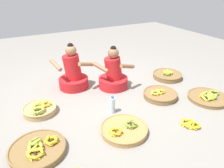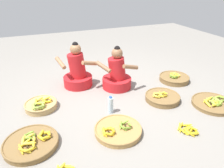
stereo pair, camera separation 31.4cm
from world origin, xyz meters
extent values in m
plane|color=gray|center=(0.00, 0.00, 0.00)|extent=(10.00, 10.00, 0.00)
cylinder|color=red|center=(0.29, 0.30, 0.09)|extent=(0.52, 0.52, 0.18)
cylinder|color=red|center=(0.29, 0.30, 0.37)|extent=(0.41, 0.38, 0.41)
sphere|color=#8C6042|center=(0.29, 0.30, 0.64)|extent=(0.19, 0.19, 0.19)
sphere|color=black|center=(0.29, 0.30, 0.72)|extent=(0.10, 0.10, 0.10)
cylinder|color=#8C6042|center=(0.03, 0.28, 0.44)|extent=(0.22, 0.30, 0.16)
cylinder|color=#8C6042|center=(0.46, 0.10, 0.44)|extent=(0.32, 0.14, 0.16)
cylinder|color=red|center=(-0.34, 0.63, 0.09)|extent=(0.52, 0.52, 0.18)
cylinder|color=red|center=(-0.34, 0.63, 0.39)|extent=(0.40, 0.38, 0.45)
sphere|color=#9E704C|center=(-0.34, 0.63, 0.69)|extent=(0.19, 0.19, 0.19)
sphere|color=black|center=(-0.34, 0.63, 0.77)|extent=(0.10, 0.10, 0.10)
cylinder|color=#9E704C|center=(-0.62, 0.64, 0.48)|extent=(0.15, 0.31, 0.16)
cylinder|color=#9E704C|center=(-0.16, 0.44, 0.48)|extent=(0.31, 0.17, 0.16)
cylinder|color=#A87F47|center=(-0.18, -0.87, 0.03)|extent=(0.60, 0.60, 0.07)
torus|color=#A87F47|center=(-0.18, -0.87, 0.07)|extent=(0.61, 0.61, 0.02)
ellipsoid|color=olive|center=(-0.03, -0.89, 0.10)|extent=(0.04, 0.13, 0.08)
ellipsoid|color=olive|center=(-0.08, -0.82, 0.10)|extent=(0.13, 0.05, 0.08)
ellipsoid|color=olive|center=(-0.14, -0.85, 0.09)|extent=(0.09, 0.13, 0.07)
ellipsoid|color=olive|center=(-0.14, -0.91, 0.10)|extent=(0.09, 0.12, 0.08)
ellipsoid|color=olive|center=(-0.08, -0.94, 0.09)|extent=(0.13, 0.04, 0.07)
sphere|color=#382D19|center=(-0.09, -0.88, 0.09)|extent=(0.03, 0.03, 0.03)
ellipsoid|color=gold|center=(-0.27, -0.92, 0.10)|extent=(0.05, 0.13, 0.08)
ellipsoid|color=gold|center=(-0.30, -0.86, 0.09)|extent=(0.13, 0.10, 0.05)
ellipsoid|color=gold|center=(-0.33, -0.85, 0.09)|extent=(0.13, 0.03, 0.05)
ellipsoid|color=gold|center=(-0.38, -0.89, 0.10)|extent=(0.07, 0.14, 0.08)
ellipsoid|color=gold|center=(-0.39, -0.92, 0.10)|extent=(0.06, 0.13, 0.08)
ellipsoid|color=gold|center=(-0.34, -0.97, 0.10)|extent=(0.13, 0.06, 0.08)
ellipsoid|color=gold|center=(-0.29, -0.95, 0.09)|extent=(0.12, 0.11, 0.06)
sphere|color=#382D19|center=(-0.33, -0.91, 0.09)|extent=(0.03, 0.03, 0.03)
cylinder|color=brown|center=(0.80, -0.40, 0.04)|extent=(0.54, 0.54, 0.08)
torus|color=brown|center=(0.80, -0.40, 0.08)|extent=(0.56, 0.56, 0.02)
ellipsoid|color=yellow|center=(0.85, -0.39, 0.11)|extent=(0.05, 0.12, 0.07)
ellipsoid|color=yellow|center=(0.82, -0.35, 0.11)|extent=(0.12, 0.06, 0.06)
ellipsoid|color=yellow|center=(0.76, -0.38, 0.11)|extent=(0.07, 0.11, 0.07)
ellipsoid|color=yellow|center=(0.76, -0.42, 0.11)|extent=(0.08, 0.11, 0.06)
ellipsoid|color=yellow|center=(0.81, -0.45, 0.11)|extent=(0.12, 0.04, 0.07)
sphere|color=#382D19|center=(0.80, -0.40, 0.11)|extent=(0.03, 0.03, 0.03)
ellipsoid|color=yellow|center=(0.75, -0.38, 0.11)|extent=(0.06, 0.12, 0.07)
ellipsoid|color=yellow|center=(0.72, -0.34, 0.11)|extent=(0.12, 0.07, 0.06)
ellipsoid|color=yellow|center=(0.66, -0.35, 0.11)|extent=(0.10, 0.11, 0.06)
ellipsoid|color=yellow|center=(0.67, -0.43, 0.11)|extent=(0.11, 0.10, 0.06)
ellipsoid|color=yellow|center=(0.71, -0.44, 0.11)|extent=(0.12, 0.05, 0.07)
sphere|color=#382D19|center=(0.70, -0.39, 0.11)|extent=(0.03, 0.03, 0.03)
cylinder|color=brown|center=(-1.23, -0.71, 0.03)|extent=(0.63, 0.63, 0.07)
torus|color=brown|center=(-1.23, -0.71, 0.07)|extent=(0.64, 0.64, 0.02)
ellipsoid|color=gold|center=(-1.01, -0.69, 0.10)|extent=(0.05, 0.13, 0.08)
ellipsoid|color=gold|center=(-1.05, -0.65, 0.09)|extent=(0.13, 0.08, 0.07)
ellipsoid|color=gold|center=(-1.10, -0.66, 0.10)|extent=(0.11, 0.11, 0.08)
ellipsoid|color=gold|center=(-1.11, -0.73, 0.09)|extent=(0.11, 0.12, 0.07)
ellipsoid|color=gold|center=(-1.05, -0.75, 0.10)|extent=(0.13, 0.08, 0.08)
sphere|color=#382D19|center=(-1.07, -0.70, 0.09)|extent=(0.03, 0.03, 0.03)
ellipsoid|color=olive|center=(-1.18, -0.64, 0.09)|extent=(0.05, 0.12, 0.05)
ellipsoid|color=olive|center=(-1.23, -0.58, 0.09)|extent=(0.12, 0.04, 0.07)
ellipsoid|color=olive|center=(-1.28, -0.63, 0.09)|extent=(0.03, 0.12, 0.05)
ellipsoid|color=olive|center=(-1.24, -0.68, 0.09)|extent=(0.12, 0.04, 0.07)
sphere|color=#382D19|center=(-1.23, -0.63, 0.09)|extent=(0.03, 0.03, 0.03)
ellipsoid|color=yellow|center=(-1.19, -0.71, 0.10)|extent=(0.04, 0.14, 0.08)
ellipsoid|color=yellow|center=(-1.24, -0.65, 0.10)|extent=(0.14, 0.05, 0.09)
ellipsoid|color=yellow|center=(-1.31, -0.70, 0.09)|extent=(0.07, 0.15, 0.07)
ellipsoid|color=yellow|center=(-1.24, -0.77, 0.09)|extent=(0.14, 0.05, 0.07)
sphere|color=#382D19|center=(-1.25, -0.71, 0.09)|extent=(0.03, 0.03, 0.03)
ellipsoid|color=yellow|center=(-1.20, -0.81, 0.10)|extent=(0.04, 0.15, 0.08)
ellipsoid|color=yellow|center=(-1.23, -0.76, 0.09)|extent=(0.15, 0.10, 0.06)
ellipsoid|color=yellow|center=(-1.29, -0.75, 0.10)|extent=(0.15, 0.08, 0.09)
ellipsoid|color=yellow|center=(-1.33, -0.83, 0.09)|extent=(0.06, 0.15, 0.08)
ellipsoid|color=yellow|center=(-1.29, -0.88, 0.10)|extent=(0.15, 0.08, 0.09)
ellipsoid|color=yellow|center=(-1.23, -0.87, 0.09)|extent=(0.15, 0.10, 0.07)
sphere|color=#382D19|center=(-1.27, -0.81, 0.09)|extent=(0.03, 0.03, 0.03)
cylinder|color=tan|center=(-1.05, 0.09, 0.04)|extent=(0.47, 0.47, 0.09)
torus|color=tan|center=(-1.05, 0.09, 0.09)|extent=(0.48, 0.48, 0.02)
ellipsoid|color=gold|center=(-0.90, 0.10, 0.11)|extent=(0.03, 0.12, 0.07)
ellipsoid|color=gold|center=(-0.95, 0.16, 0.11)|extent=(0.12, 0.04, 0.05)
ellipsoid|color=gold|center=(-1.00, 0.09, 0.11)|extent=(0.05, 0.12, 0.06)
ellipsoid|color=gold|center=(-0.94, 0.05, 0.11)|extent=(0.12, 0.04, 0.06)
sphere|color=#382D19|center=(-0.95, 0.10, 0.11)|extent=(0.03, 0.03, 0.03)
ellipsoid|color=yellow|center=(-0.99, 0.09, 0.11)|extent=(0.04, 0.14, 0.06)
ellipsoid|color=yellow|center=(-1.06, 0.15, 0.12)|extent=(0.14, 0.06, 0.08)
ellipsoid|color=yellow|center=(-1.11, 0.10, 0.12)|extent=(0.06, 0.14, 0.08)
ellipsoid|color=yellow|center=(-1.04, 0.03, 0.11)|extent=(0.14, 0.04, 0.07)
sphere|color=#382D19|center=(-1.05, 0.09, 0.11)|extent=(0.03, 0.03, 0.03)
ellipsoid|color=#9EB747|center=(-1.02, -0.02, 0.12)|extent=(0.05, 0.15, 0.08)
ellipsoid|color=#9EB747|center=(-1.03, 0.02, 0.12)|extent=(0.13, 0.14, 0.09)
ellipsoid|color=#9EB747|center=(-1.10, 0.04, 0.11)|extent=(0.16, 0.07, 0.07)
ellipsoid|color=#9EB747|center=(-1.15, -0.01, 0.12)|extent=(0.07, 0.16, 0.07)
ellipsoid|color=#9EB747|center=(-1.15, -0.04, 0.12)|extent=(0.07, 0.16, 0.08)
ellipsoid|color=#9EB747|center=(-1.08, -0.09, 0.12)|extent=(0.15, 0.04, 0.08)
ellipsoid|color=#9EB747|center=(-1.04, -0.07, 0.12)|extent=(0.14, 0.13, 0.09)
sphere|color=#382D19|center=(-1.08, -0.02, 0.12)|extent=(0.04, 0.04, 0.04)
cylinder|color=brown|center=(1.44, -0.82, 0.03)|extent=(0.62, 0.62, 0.06)
torus|color=brown|center=(1.44, -0.82, 0.06)|extent=(0.63, 0.63, 0.02)
ellipsoid|color=#8CAD38|center=(1.64, -0.80, 0.08)|extent=(0.06, 0.14, 0.07)
ellipsoid|color=#8CAD38|center=(1.60, -0.75, 0.08)|extent=(0.14, 0.06, 0.06)
ellipsoid|color=#8CAD38|center=(1.52, -0.82, 0.08)|extent=(0.06, 0.14, 0.07)
ellipsoid|color=#8CAD38|center=(1.59, -0.87, 0.08)|extent=(0.14, 0.05, 0.06)
sphere|color=#382D19|center=(1.58, -0.81, 0.08)|extent=(0.03, 0.03, 0.03)
ellipsoid|color=#9EB747|center=(1.50, -0.80, 0.08)|extent=(0.03, 0.14, 0.06)
ellipsoid|color=#9EB747|center=(1.45, -0.74, 0.08)|extent=(0.14, 0.05, 0.06)
ellipsoid|color=#9EB747|center=(1.38, -0.80, 0.08)|extent=(0.03, 0.14, 0.06)
ellipsoid|color=#9EB747|center=(1.43, -0.86, 0.08)|extent=(0.14, 0.04, 0.06)
sphere|color=#382D19|center=(1.44, -0.80, 0.08)|extent=(0.03, 0.03, 0.03)
ellipsoid|color=yellow|center=(1.43, -0.85, 0.09)|extent=(0.04, 0.16, 0.08)
ellipsoid|color=yellow|center=(1.36, -0.78, 0.09)|extent=(0.16, 0.04, 0.10)
ellipsoid|color=yellow|center=(1.29, -0.85, 0.09)|extent=(0.04, 0.16, 0.09)
ellipsoid|color=yellow|center=(1.37, -0.92, 0.08)|extent=(0.17, 0.07, 0.06)
sphere|color=#382D19|center=(1.36, -0.85, 0.08)|extent=(0.03, 0.03, 0.03)
ellipsoid|color=#8CAD38|center=(1.50, -0.88, 0.09)|extent=(0.05, 0.14, 0.08)
ellipsoid|color=#8CAD38|center=(1.48, -0.83, 0.08)|extent=(0.13, 0.12, 0.07)
ellipsoid|color=#8CAD38|center=(1.42, -0.82, 0.09)|extent=(0.14, 0.07, 0.08)
ellipsoid|color=#8CAD38|center=(1.38, -0.86, 0.08)|extent=(0.08, 0.14, 0.06)
ellipsoid|color=#8CAD38|center=(1.38, -0.90, 0.08)|extent=(0.09, 0.14, 0.06)
ellipsoid|color=#8CAD38|center=(1.43, -0.93, 0.08)|extent=(0.14, 0.06, 0.06)
ellipsoid|color=#8CAD38|center=(1.47, -0.92, 0.09)|extent=(0.13, 0.11, 0.08)
sphere|color=#382D19|center=(1.44, -0.87, 0.08)|extent=(0.03, 0.03, 0.03)
cylinder|color=brown|center=(1.42, 0.13, 0.04)|extent=(0.55, 0.55, 0.09)
torus|color=brown|center=(1.42, 0.13, 0.09)|extent=(0.56, 0.56, 0.02)
ellipsoid|color=yellow|center=(1.50, 0.13, 0.11)|extent=(0.05, 0.13, 0.06)
ellipsoid|color=yellow|center=(1.47, 0.17, 0.11)|extent=(0.13, 0.09, 0.05)
ellipsoid|color=yellow|center=(1.43, 0.18, 0.12)|extent=(0.13, 0.07, 0.08)
ellipsoid|color=yellow|center=(1.39, 0.13, 0.11)|extent=(0.04, 0.13, 0.06)
ellipsoid|color=yellow|center=(1.41, 0.08, 0.11)|extent=(0.12, 0.10, 0.05)
ellipsoid|color=yellow|center=(1.48, 0.08, 0.11)|extent=(0.13, 0.10, 0.06)
sphere|color=#382D19|center=(1.45, 0.12, 0.12)|extent=(0.03, 0.03, 0.03)
ellipsoid|color=gold|center=(1.47, 0.13, 0.12)|extent=(0.06, 0.13, 0.07)
ellipsoid|color=gold|center=(1.45, 0.18, 0.12)|extent=(0.12, 0.11, 0.07)
ellipsoid|color=gold|center=(1.40, 0.19, 0.12)|extent=(0.13, 0.07, 0.07)
ellipsoid|color=gold|center=(1.37, 0.16, 0.12)|extent=(0.08, 0.13, 0.08)
ellipsoid|color=gold|center=(1.37, 0.12, 0.12)|extent=(0.08, 0.13, 0.08)
ellipsoid|color=gold|center=(1.40, 0.09, 0.12)|extent=(0.13, 0.08, 0.06)
ellipsoid|color=gold|center=(1.44, 0.09, 0.12)|extent=(0.13, 0.09, 0.08)
sphere|color=#382D19|center=(1.42, 0.14, 0.12)|extent=(0.04, 0.04, 0.04)
ellipsoid|color=olive|center=(1.44, 0.10, 0.12)|extent=(0.04, 0.13, 0.06)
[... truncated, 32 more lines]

